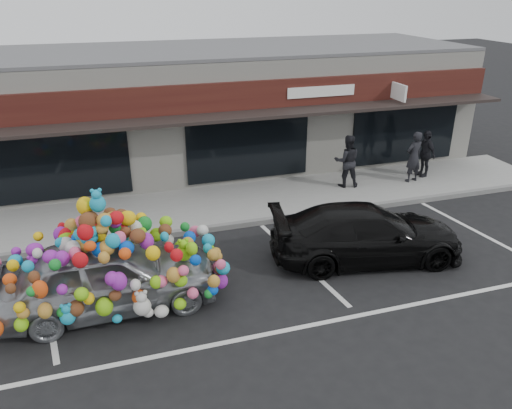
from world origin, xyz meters
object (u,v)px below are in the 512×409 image
object	(u,v)px
toy_car	(107,267)
pedestrian_a	(414,157)
pedestrian_c	(425,153)
pedestrian_b	(347,161)
black_sedan	(367,234)

from	to	relation	value
toy_car	pedestrian_a	world-z (taller)	toy_car
toy_car	pedestrian_c	bearing A→B (deg)	-68.27
pedestrian_a	pedestrian_b	bearing A→B (deg)	-18.38
black_sedan	pedestrian_c	world-z (taller)	pedestrian_c
toy_car	pedestrian_a	size ratio (longest dim) A/B	2.81
pedestrian_a	pedestrian_b	world-z (taller)	pedestrian_b
pedestrian_b	pedestrian_c	xyz separation A→B (m)	(3.08, 0.08, -0.06)
black_sedan	toy_car	bearing A→B (deg)	101.82
pedestrian_a	pedestrian_c	distance (m)	0.78
pedestrian_a	pedestrian_b	size ratio (longest dim) A/B	1.00
toy_car	pedestrian_b	world-z (taller)	toy_car
pedestrian_c	pedestrian_b	bearing A→B (deg)	-91.78
toy_car	black_sedan	size ratio (longest dim) A/B	1.03
toy_car	pedestrian_a	bearing A→B (deg)	-68.55
toy_car	black_sedan	distance (m)	6.28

